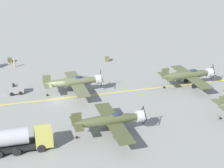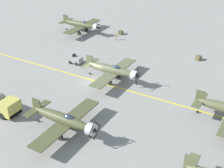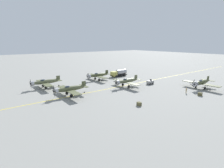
# 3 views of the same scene
# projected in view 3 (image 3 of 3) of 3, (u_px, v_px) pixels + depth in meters

# --- Properties ---
(ground_plane) EXTENTS (400.00, 400.00, 0.00)m
(ground_plane) POSITION_uv_depth(u_px,v_px,m) (130.00, 85.00, 63.36)
(ground_plane) COLOR gray
(taxiway_stripe) EXTENTS (0.30, 160.00, 0.01)m
(taxiway_stripe) POSITION_uv_depth(u_px,v_px,m) (130.00, 85.00, 63.36)
(taxiway_stripe) COLOR yellow
(taxiway_stripe) RESTS_ON ground
(airplane_near_left) EXTENTS (12.00, 9.98, 3.65)m
(airplane_near_left) POSITION_uv_depth(u_px,v_px,m) (201.00, 82.00, 57.71)
(airplane_near_left) COLOR #464B2D
(airplane_near_left) RESTS_ON ground
(airplane_mid_center) EXTENTS (12.00, 9.98, 3.73)m
(airplane_mid_center) POSITION_uv_depth(u_px,v_px,m) (127.00, 81.00, 59.88)
(airplane_mid_center) COLOR #5A5F40
(airplane_mid_center) RESTS_ON ground
(airplane_far_center) EXTENTS (12.00, 9.98, 3.65)m
(airplane_far_center) POSITION_uv_depth(u_px,v_px,m) (70.00, 89.00, 49.86)
(airplane_far_center) COLOR #4E5335
(airplane_far_center) RESTS_ON ground
(airplane_far_right) EXTENTS (12.00, 9.98, 3.65)m
(airplane_far_right) POSITION_uv_depth(u_px,v_px,m) (45.00, 82.00, 58.40)
(airplane_far_right) COLOR #565B3C
(airplane_far_right) RESTS_ON ground
(airplane_mid_right) EXTENTS (12.00, 9.98, 3.65)m
(airplane_mid_right) POSITION_uv_depth(u_px,v_px,m) (98.00, 75.00, 70.48)
(airplane_mid_right) COLOR #454A2B
(airplane_mid_right) RESTS_ON ground
(fuel_tanker) EXTENTS (2.68, 8.00, 2.98)m
(fuel_tanker) POSITION_uv_depth(u_px,v_px,m) (119.00, 73.00, 78.20)
(fuel_tanker) COLOR black
(fuel_tanker) RESTS_ON ground
(tow_tractor) EXTENTS (1.57, 2.60, 1.79)m
(tow_tractor) POSITION_uv_depth(u_px,v_px,m) (150.00, 82.00, 63.88)
(tow_tractor) COLOR gray
(tow_tractor) RESTS_ON ground
(ground_crew_walking) EXTENTS (0.37, 0.37, 1.69)m
(ground_crew_walking) POSITION_uv_depth(u_px,v_px,m) (186.00, 90.00, 52.50)
(ground_crew_walking) COLOR tan
(ground_crew_walking) RESTS_ON ground
(supply_crate_by_tanker) EXTENTS (1.09, 0.92, 0.87)m
(supply_crate_by_tanker) POSITION_uv_depth(u_px,v_px,m) (200.00, 94.00, 50.17)
(supply_crate_by_tanker) COLOR brown
(supply_crate_by_tanker) RESTS_ON ground
(supply_crate_mid_lane) EXTENTS (1.19, 1.07, 0.85)m
(supply_crate_mid_lane) POSITION_uv_depth(u_px,v_px,m) (139.00, 104.00, 42.32)
(supply_crate_mid_lane) COLOR brown
(supply_crate_mid_lane) RESTS_ON ground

